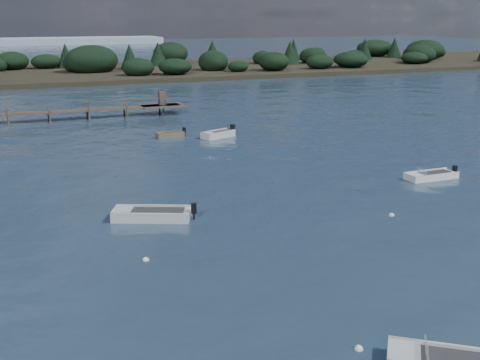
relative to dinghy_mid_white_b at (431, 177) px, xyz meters
name	(u,v)px	position (x,y,z in m)	size (l,w,h in m)	color
ground	(111,103)	(-14.52, 47.45, -0.13)	(400.00, 400.00, 0.00)	#182838
dinghy_mid_white_b	(431,177)	(0.00, 0.00, 0.00)	(4.15, 1.45, 1.03)	silver
dinghy_mid_grey	(152,216)	(-20.89, -1.15, 0.03)	(4.85, 3.33, 1.23)	#ADB2B5
tender_far_grey_b	(218,136)	(-9.15, 19.89, 0.05)	(3.81, 2.51, 1.29)	#ADB2B5
tender_far_white	(170,136)	(-13.43, 21.79, 0.01)	(3.03, 1.33, 1.02)	brown
buoy_a	(358,349)	(-17.48, -17.70, -0.13)	(0.32, 0.32, 0.32)	silver
buoy_b	(392,216)	(-7.58, -5.85, -0.13)	(0.32, 0.32, 0.32)	silver
buoy_c	(146,260)	(-22.63, -6.99, -0.13)	(0.32, 0.32, 0.32)	silver
buoy_d	(431,177)	(0.25, 0.28, -0.13)	(0.32, 0.32, 0.32)	silver
far_headland	(196,61)	(10.48, 87.45, 1.83)	(190.00, 40.00, 5.80)	black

